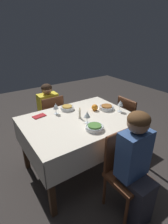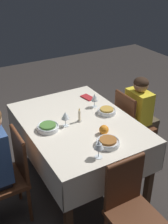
# 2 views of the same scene
# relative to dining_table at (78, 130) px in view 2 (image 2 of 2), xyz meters

# --- Properties ---
(ground_plane) EXTENTS (8.00, 8.00, 0.00)m
(ground_plane) POSITION_rel_dining_table_xyz_m (0.00, 0.00, -0.67)
(ground_plane) COLOR #332D2B
(dining_table) EXTENTS (1.35, 0.99, 0.77)m
(dining_table) POSITION_rel_dining_table_xyz_m (0.00, 0.00, 0.00)
(dining_table) COLOR silver
(dining_table) RESTS_ON ground_plane
(chair_south) EXTENTS (0.36, 0.37, 0.88)m
(chair_south) POSITION_rel_dining_table_xyz_m (0.07, -0.71, -0.19)
(chair_south) COLOR #562D19
(chair_south) RESTS_ON ground_plane
(chair_north) EXTENTS (0.36, 0.37, 0.88)m
(chair_north) POSITION_rel_dining_table_xyz_m (-0.07, 0.71, -0.19)
(chair_north) COLOR #562D19
(chair_north) RESTS_ON ground_plane
(chair_east) EXTENTS (0.37, 0.36, 0.88)m
(chair_east) POSITION_rel_dining_table_xyz_m (0.89, -0.03, -0.19)
(chair_east) COLOR #562D19
(chair_east) RESTS_ON ground_plane
(person_child_yellow) EXTENTS (0.30, 0.33, 1.03)m
(person_child_yellow) POSITION_rel_dining_table_xyz_m (-0.07, 0.86, -0.11)
(person_child_yellow) COLOR #4C4233
(person_child_yellow) RESTS_ON ground_plane
(bowl_south) EXTENTS (0.20, 0.20, 0.06)m
(bowl_south) POSITION_rel_dining_table_xyz_m (0.00, -0.31, 0.13)
(bowl_south) COLOR silver
(bowl_south) RESTS_ON dining_table
(wine_glass_south) EXTENTS (0.08, 0.08, 0.15)m
(wine_glass_south) POSITION_rel_dining_table_xyz_m (0.02, -0.14, 0.21)
(wine_glass_south) COLOR white
(wine_glass_south) RESTS_ON dining_table
(bowl_north) EXTENTS (0.18, 0.18, 0.06)m
(bowl_north) POSITION_rel_dining_table_xyz_m (0.01, 0.32, 0.13)
(bowl_north) COLOR silver
(bowl_north) RESTS_ON dining_table
(wine_glass_north) EXTENTS (0.07, 0.07, 0.15)m
(wine_glass_north) POSITION_rel_dining_table_xyz_m (-0.17, 0.29, 0.20)
(wine_glass_north) COLOR white
(wine_glass_north) RESTS_ON dining_table
(bowl_east) EXTENTS (0.20, 0.20, 0.06)m
(bowl_east) POSITION_rel_dining_table_xyz_m (0.46, 0.03, 0.13)
(bowl_east) COLOR silver
(bowl_east) RESTS_ON dining_table
(wine_glass_east) EXTENTS (0.08, 0.08, 0.16)m
(wine_glass_east) POSITION_rel_dining_table_xyz_m (0.56, -0.12, 0.22)
(wine_glass_east) COLOR white
(wine_glass_east) RESTS_ON dining_table
(candle_centerpiece) EXTENTS (0.04, 0.04, 0.14)m
(candle_centerpiece) POSITION_rel_dining_table_xyz_m (0.01, 0.01, 0.15)
(candle_centerpiece) COLOR beige
(candle_centerpiece) RESTS_ON dining_table
(orange_fruit) EXTENTS (0.09, 0.09, 0.09)m
(orange_fruit) POSITION_rel_dining_table_xyz_m (0.31, 0.09, 0.14)
(orange_fruit) COLOR orange
(orange_fruit) RESTS_ON dining_table
(napkin_red_folded) EXTENTS (0.17, 0.11, 0.01)m
(napkin_red_folded) POSITION_rel_dining_table_xyz_m (-0.38, 0.33, 0.11)
(napkin_red_folded) COLOR #AD2328
(napkin_red_folded) RESTS_ON dining_table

